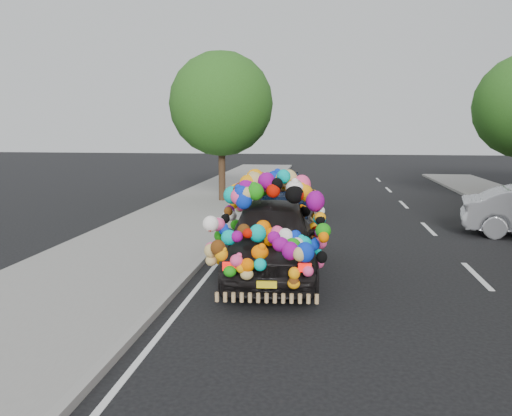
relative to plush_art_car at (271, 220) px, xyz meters
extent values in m
plane|color=black|center=(0.70, 0.34, -1.14)|extent=(100.00, 100.00, 0.00)
cube|color=gray|center=(-3.60, 0.34, -1.08)|extent=(4.00, 60.00, 0.12)
cube|color=gray|center=(-1.65, 0.34, -1.08)|extent=(0.15, 60.00, 0.13)
cylinder|color=#332114|center=(-3.10, 9.84, 0.22)|extent=(0.28, 0.28, 2.73)
sphere|color=#265015|center=(-3.10, 9.84, 2.89)|extent=(4.20, 4.20, 4.20)
imported|color=black|center=(0.00, 0.00, -0.36)|extent=(2.20, 4.73, 1.57)
cube|color=red|center=(-0.45, -2.36, -0.36)|extent=(0.22, 0.08, 0.14)
cube|color=red|center=(0.80, -2.27, -0.36)|extent=(0.22, 0.08, 0.14)
cube|color=yellow|center=(0.18, -2.33, -0.66)|extent=(0.34, 0.07, 0.12)
imported|color=black|center=(-0.52, 7.73, -0.47)|extent=(2.36, 4.78, 1.34)
camera|label=1|loc=(1.10, -10.29, 1.91)|focal=35.00mm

